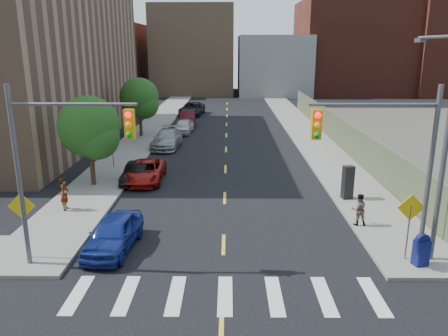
{
  "coord_description": "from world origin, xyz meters",
  "views": [
    {
      "loc": [
        0.2,
        -9.24,
        8.26
      ],
      "look_at": [
        -0.03,
        13.13,
        2.0
      ],
      "focal_mm": 35.0,
      "sensor_mm": 36.0,
      "label": 1
    }
  ],
  "objects_px": {
    "parked_car_silver": "(167,139)",
    "payphone": "(348,182)",
    "parked_car_blue": "(114,234)",
    "pedestrian_east": "(359,209)",
    "parked_car_maroon": "(187,119)",
    "mailbox": "(421,250)",
    "pedestrian_west": "(65,194)",
    "parked_car_red": "(145,171)",
    "parked_car_black": "(137,173)",
    "parked_car_white": "(184,126)",
    "parked_car_grey": "(192,109)"
  },
  "relations": [
    {
      "from": "parked_car_silver",
      "to": "payphone",
      "type": "height_order",
      "value": "payphone"
    },
    {
      "from": "parked_car_blue",
      "to": "pedestrian_east",
      "type": "distance_m",
      "value": 11.15
    },
    {
      "from": "parked_car_blue",
      "to": "parked_car_maroon",
      "type": "relative_size",
      "value": 0.9
    },
    {
      "from": "parked_car_silver",
      "to": "parked_car_maroon",
      "type": "relative_size",
      "value": 1.13
    },
    {
      "from": "parked_car_blue",
      "to": "parked_car_silver",
      "type": "height_order",
      "value": "parked_car_silver"
    },
    {
      "from": "mailbox",
      "to": "pedestrian_west",
      "type": "xyz_separation_m",
      "value": [
        -15.72,
        5.71,
        0.22
      ]
    },
    {
      "from": "mailbox",
      "to": "pedestrian_west",
      "type": "distance_m",
      "value": 16.73
    },
    {
      "from": "pedestrian_west",
      "to": "pedestrian_east",
      "type": "height_order",
      "value": "pedestrian_west"
    },
    {
      "from": "parked_car_red",
      "to": "mailbox",
      "type": "height_order",
      "value": "mailbox"
    },
    {
      "from": "payphone",
      "to": "pedestrian_west",
      "type": "relative_size",
      "value": 1.09
    },
    {
      "from": "parked_car_black",
      "to": "parked_car_maroon",
      "type": "bearing_deg",
      "value": 89.91
    },
    {
      "from": "parked_car_black",
      "to": "parked_car_maroon",
      "type": "relative_size",
      "value": 0.81
    },
    {
      "from": "parked_car_silver",
      "to": "pedestrian_east",
      "type": "xyz_separation_m",
      "value": [
        11.26,
        -16.75,
        0.16
      ]
    },
    {
      "from": "parked_car_white",
      "to": "mailbox",
      "type": "xyz_separation_m",
      "value": [
        11.77,
        -27.03,
        0.1
      ]
    },
    {
      "from": "parked_car_grey",
      "to": "parked_car_blue",
      "type": "bearing_deg",
      "value": -84.52
    },
    {
      "from": "parked_car_black",
      "to": "parked_car_red",
      "type": "relative_size",
      "value": 0.8
    },
    {
      "from": "parked_car_silver",
      "to": "mailbox",
      "type": "height_order",
      "value": "parked_car_silver"
    },
    {
      "from": "parked_car_black",
      "to": "parked_car_silver",
      "type": "height_order",
      "value": "parked_car_silver"
    },
    {
      "from": "payphone",
      "to": "pedestrian_west",
      "type": "xyz_separation_m",
      "value": [
        -14.89,
        -1.88,
        -0.08
      ]
    },
    {
      "from": "parked_car_silver",
      "to": "parked_car_grey",
      "type": "distance_m",
      "value": 17.97
    },
    {
      "from": "pedestrian_west",
      "to": "parked_car_silver",
      "type": "bearing_deg",
      "value": -18.22
    },
    {
      "from": "mailbox",
      "to": "parked_car_red",
      "type": "bearing_deg",
      "value": 121.98
    },
    {
      "from": "parked_car_blue",
      "to": "parked_car_red",
      "type": "xyz_separation_m",
      "value": [
        -0.44,
        9.59,
        -0.06
      ]
    },
    {
      "from": "parked_car_white",
      "to": "pedestrian_west",
      "type": "distance_m",
      "value": 21.68
    },
    {
      "from": "parked_car_silver",
      "to": "payphone",
      "type": "bearing_deg",
      "value": -44.36
    },
    {
      "from": "parked_car_white",
      "to": "mailbox",
      "type": "distance_m",
      "value": 29.48
    },
    {
      "from": "pedestrian_west",
      "to": "pedestrian_east",
      "type": "bearing_deg",
      "value": -103.31
    },
    {
      "from": "parked_car_black",
      "to": "parked_car_silver",
      "type": "relative_size",
      "value": 0.72
    },
    {
      "from": "parked_car_black",
      "to": "parked_car_white",
      "type": "relative_size",
      "value": 0.94
    },
    {
      "from": "parked_car_grey",
      "to": "payphone",
      "type": "height_order",
      "value": "payphone"
    },
    {
      "from": "parked_car_blue",
      "to": "payphone",
      "type": "xyz_separation_m",
      "value": [
        11.33,
        6.09,
        0.36
      ]
    },
    {
      "from": "parked_car_grey",
      "to": "pedestrian_east",
      "type": "height_order",
      "value": "pedestrian_east"
    },
    {
      "from": "mailbox",
      "to": "parked_car_white",
      "type": "bearing_deg",
      "value": 96.89
    },
    {
      "from": "parked_car_red",
      "to": "parked_car_silver",
      "type": "xyz_separation_m",
      "value": [
        0.07,
        9.56,
        0.1
      ]
    },
    {
      "from": "mailbox",
      "to": "payphone",
      "type": "relative_size",
      "value": 0.7
    },
    {
      "from": "parked_car_blue",
      "to": "parked_car_grey",
      "type": "height_order",
      "value": "parked_car_grey"
    },
    {
      "from": "parked_car_black",
      "to": "pedestrian_east",
      "type": "bearing_deg",
      "value": -27.04
    },
    {
      "from": "parked_car_red",
      "to": "parked_car_silver",
      "type": "bearing_deg",
      "value": 88.84
    },
    {
      "from": "parked_car_red",
      "to": "parked_car_blue",
      "type": "bearing_deg",
      "value": -88.16
    },
    {
      "from": "parked_car_red",
      "to": "pedestrian_east",
      "type": "relative_size",
      "value": 3.08
    },
    {
      "from": "parked_car_black",
      "to": "parked_car_maroon",
      "type": "height_order",
      "value": "parked_car_maroon"
    },
    {
      "from": "parked_car_black",
      "to": "pedestrian_east",
      "type": "xyz_separation_m",
      "value": [
        11.8,
        -6.98,
        0.29
      ]
    },
    {
      "from": "parked_car_red",
      "to": "parked_car_grey",
      "type": "bearing_deg",
      "value": 87.81
    },
    {
      "from": "parked_car_silver",
      "to": "parked_car_white",
      "type": "xyz_separation_m",
      "value": [
        0.76,
        6.37,
        -0.07
      ]
    },
    {
      "from": "parked_car_blue",
      "to": "pedestrian_west",
      "type": "height_order",
      "value": "pedestrian_west"
    },
    {
      "from": "parked_car_red",
      "to": "parked_car_maroon",
      "type": "relative_size",
      "value": 1.01
    },
    {
      "from": "payphone",
      "to": "parked_car_red",
      "type": "bearing_deg",
      "value": 151.28
    },
    {
      "from": "parked_car_black",
      "to": "pedestrian_east",
      "type": "height_order",
      "value": "pedestrian_east"
    },
    {
      "from": "parked_car_red",
      "to": "payphone",
      "type": "bearing_deg",
      "value": -17.32
    },
    {
      "from": "parked_car_red",
      "to": "parked_car_grey",
      "type": "relative_size",
      "value": 0.83
    }
  ]
}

